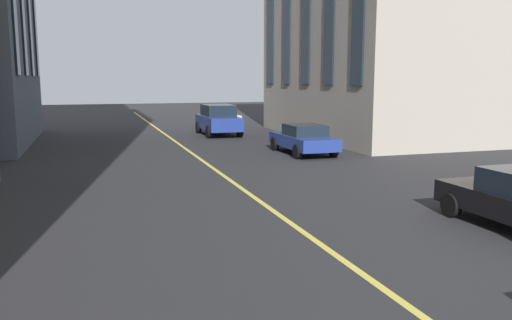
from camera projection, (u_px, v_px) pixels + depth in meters
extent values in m
cube|color=#D8C64C|center=(238.00, 186.00, 16.98)|extent=(80.00, 0.16, 0.01)
cube|color=navy|center=(218.00, 122.00, 32.35)|extent=(4.70, 1.95, 0.80)
cube|color=#19232D|center=(218.00, 110.00, 32.24)|extent=(2.58, 1.72, 0.70)
cylinder|color=black|center=(198.00, 127.00, 33.59)|extent=(0.76, 0.27, 0.76)
cylinder|color=black|center=(227.00, 126.00, 34.16)|extent=(0.76, 0.27, 0.76)
cylinder|color=black|center=(209.00, 132.00, 30.67)|extent=(0.76, 0.27, 0.76)
cylinder|color=black|center=(240.00, 131.00, 31.23)|extent=(0.76, 0.27, 0.76)
cube|color=navy|center=(303.00, 141.00, 24.28)|extent=(4.40, 1.80, 0.55)
cube|color=#19232D|center=(305.00, 130.00, 23.99)|extent=(1.85, 1.58, 0.50)
cylinder|color=black|center=(275.00, 144.00, 25.43)|extent=(0.64, 0.22, 0.64)
cylinder|color=black|center=(308.00, 143.00, 25.95)|extent=(0.64, 0.22, 0.64)
cylinder|color=black|center=(297.00, 152.00, 22.69)|extent=(0.64, 0.22, 0.64)
cylinder|color=black|center=(334.00, 150.00, 23.21)|extent=(0.64, 0.22, 0.64)
cylinder|color=black|center=(451.00, 205.00, 13.14)|extent=(0.60, 0.21, 0.60)
cylinder|color=black|center=(505.00, 201.00, 13.64)|extent=(0.60, 0.21, 0.60)
cube|color=silver|center=(222.00, 118.00, 38.85)|extent=(4.40, 1.80, 0.55)
cube|color=#19232D|center=(223.00, 111.00, 38.56)|extent=(1.85, 1.58, 0.50)
cylinder|color=black|center=(207.00, 120.00, 40.00)|extent=(0.64, 0.22, 0.64)
cylinder|color=black|center=(228.00, 120.00, 40.52)|extent=(0.64, 0.22, 0.64)
cylinder|color=black|center=(215.00, 123.00, 37.27)|extent=(0.64, 0.22, 0.64)
cylinder|color=black|center=(239.00, 123.00, 37.79)|extent=(0.64, 0.22, 0.64)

